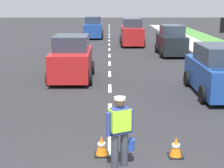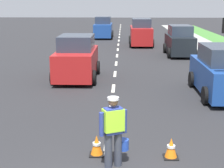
% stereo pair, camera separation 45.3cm
% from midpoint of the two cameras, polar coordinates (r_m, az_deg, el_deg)
% --- Properties ---
extents(ground_plane, '(96.00, 96.00, 0.00)m').
position_cam_midpoint_polar(ground_plane, '(27.20, 1.44, 5.75)').
color(ground_plane, '#28282B').
extents(lane_center_line, '(0.14, 46.40, 0.01)m').
position_cam_midpoint_polar(lane_center_line, '(31.37, 1.50, 6.83)').
color(lane_center_line, silver).
rests_on(lane_center_line, ground).
extents(road_worker, '(0.67, 0.56, 1.67)m').
position_cam_midpoint_polar(road_worker, '(7.95, 1.98, -7.28)').
color(road_worker, '#383D4C').
rests_on(road_worker, ground).
extents(traffic_cone_near, '(0.36, 0.36, 0.51)m').
position_cam_midpoint_polar(traffic_cone_near, '(8.75, 11.16, -10.29)').
color(traffic_cone_near, black).
rests_on(traffic_cone_near, ground).
extents(traffic_cone_far, '(0.36, 0.36, 0.52)m').
position_cam_midpoint_polar(traffic_cone_far, '(8.74, -1.03, -10.06)').
color(traffic_cone_far, black).
rests_on(traffic_cone_far, ground).
extents(car_oncoming_lead, '(2.05, 3.88, 2.11)m').
position_cam_midpoint_polar(car_oncoming_lead, '(16.82, -5.07, 4.11)').
color(car_oncoming_lead, red).
rests_on(car_oncoming_lead, ground).
extents(car_oncoming_third, '(1.96, 3.82, 2.11)m').
position_cam_midpoint_polar(car_oncoming_third, '(34.94, -1.08, 9.15)').
color(car_oncoming_third, '#1E4799').
rests_on(car_oncoming_third, ground).
extents(car_parked_curbside, '(1.92, 4.30, 2.02)m').
position_cam_midpoint_polar(car_parked_curbside, '(14.58, 18.27, 1.80)').
color(car_parked_curbside, '#1E4799').
rests_on(car_parked_curbside, ground).
extents(car_parked_far, '(1.87, 3.85, 2.07)m').
position_cam_midpoint_polar(car_parked_far, '(24.41, 11.56, 6.83)').
color(car_parked_far, black).
rests_on(car_parked_far, ground).
extents(car_outgoing_far, '(1.97, 4.37, 2.24)m').
position_cam_midpoint_polar(car_outgoing_far, '(29.42, 5.23, 8.35)').
color(car_outgoing_far, red).
rests_on(car_outgoing_far, ground).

